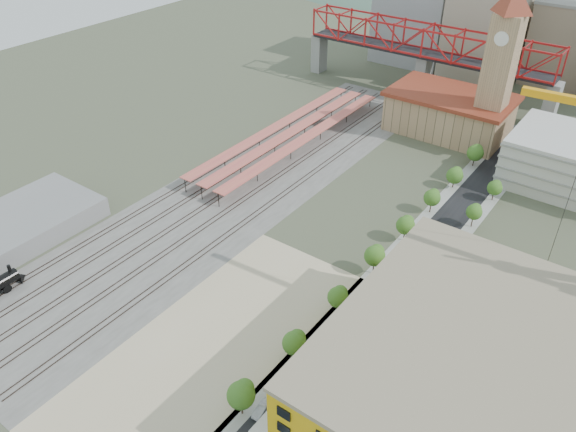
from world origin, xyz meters
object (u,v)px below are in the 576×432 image
Objects in this scene: site_trailer_b at (322,364)px; site_trailer_d at (366,312)px; site_trailer_a at (273,420)px; site_trailer_c at (346,336)px; construction_building at (478,388)px; clock_tower at (502,54)px.

site_trailer_d reaches higher than site_trailer_b.
site_trailer_c is (0.00, 22.84, -0.00)m from site_trailer_a.
construction_building is 5.30× the size of site_trailer_c.
site_trailer_a is 30.67m from site_trailer_d.
site_trailer_b is at bearing -85.61° from clock_tower.
site_trailer_a is at bearing -86.14° from clock_tower.
site_trailer_a is at bearing -72.11° from site_trailer_d.
site_trailer_a is 22.84m from site_trailer_c.
site_trailer_d is at bearing -84.80° from clock_tower.
site_trailer_c is at bearing 88.29° from site_trailer_b.
clock_tower is 99.95m from site_trailer_c.
site_trailer_b is 16.21m from site_trailer_d.
clock_tower is at bearing 92.69° from site_trailer_b.
construction_building is 5.50× the size of site_trailer_b.
site_trailer_b is (8.00, -104.16, -27.44)m from clock_tower.
construction_building is 5.29× the size of site_trailer_a.
site_trailer_c reaches higher than site_trailer_b.
clock_tower is 1.03× the size of construction_building.
site_trailer_d is at bearing 88.29° from site_trailer_b.
site_trailer_b is 0.91× the size of site_trailer_d.
site_trailer_b is 8.38m from site_trailer_c.
site_trailer_c is 0.95× the size of site_trailer_d.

